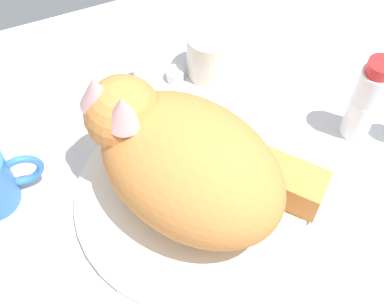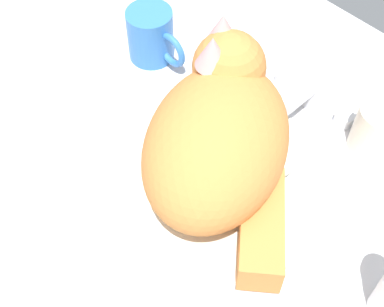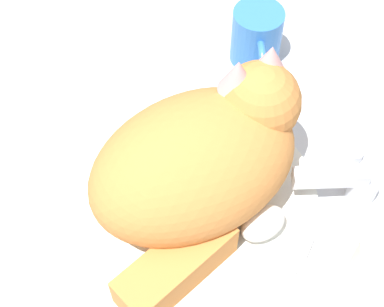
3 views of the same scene
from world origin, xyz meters
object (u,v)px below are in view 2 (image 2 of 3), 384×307
Objects in this scene: cat at (221,136)px; coffee_mug at (152,36)px; rinse_cup at (378,129)px; faucet at (309,95)px.

cat reaches higher than coffee_mug.
cat is 25.42cm from coffee_mug.
coffee_mug reaches higher than rinse_cup.
cat is 22.71cm from rinse_cup.
cat is 2.68× the size of coffee_mug.
cat is at bearing -20.56° from coffee_mug.
faucet is 1.26× the size of coffee_mug.
rinse_cup reaches higher than faucet.
cat is at bearing -120.68° from rinse_cup.
faucet is 0.47× the size of cat.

